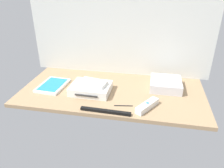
{
  "coord_description": "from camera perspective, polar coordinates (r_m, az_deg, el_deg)",
  "views": [
    {
      "loc": [
        20.09,
        -104.13,
        57.72
      ],
      "look_at": [
        0.0,
        0.0,
        4.0
      ],
      "focal_mm": 35.02,
      "sensor_mm": 36.0,
      "label": 1
    }
  ],
  "objects": [
    {
      "name": "ground_plane",
      "position": [
        1.21,
        -0.0,
        -2.11
      ],
      "size": [
        100.0,
        48.0,
        2.0
      ],
      "primitive_type": "cube",
      "color": "#9E7F5B",
      "rests_on": "ground"
    },
    {
      "name": "back_wall",
      "position": [
        1.33,
        2.09,
        15.68
      ],
      "size": [
        110.0,
        1.2,
        64.0
      ],
      "primitive_type": "cube",
      "color": "silver",
      "rests_on": "ground"
    },
    {
      "name": "game_console",
      "position": [
        1.19,
        -5.56,
        -1.14
      ],
      "size": [
        21.36,
        16.87,
        4.4
      ],
      "rotation": [
        0.0,
        0.0,
        -0.02
      ],
      "color": "white",
      "rests_on": "ground_plane"
    },
    {
      "name": "mini_computer",
      "position": [
        1.26,
        13.84,
        0.0
      ],
      "size": [
        17.04,
        17.04,
        5.3
      ],
      "rotation": [
        0.0,
        0.0,
        -0.0
      ],
      "color": "silver",
      "rests_on": "ground_plane"
    },
    {
      "name": "game_case",
      "position": [
        1.29,
        -15.2,
        -0.36
      ],
      "size": [
        14.95,
        19.94,
        1.56
      ],
      "rotation": [
        0.0,
        0.0,
        -0.07
      ],
      "color": "white",
      "rests_on": "ground_plane"
    },
    {
      "name": "remote_wand",
      "position": [
        1.06,
        9.18,
        -5.63
      ],
      "size": [
        10.86,
        14.47,
        3.4
      ],
      "rotation": [
        0.0,
        0.0,
        -0.56
      ],
      "color": "white",
      "rests_on": "ground_plane"
    },
    {
      "name": "remote_classic_pad",
      "position": [
        1.17,
        -4.98,
        0.29
      ],
      "size": [
        15.7,
        10.69,
        2.4
      ],
      "rotation": [
        0.0,
        0.0,
        -0.2
      ],
      "color": "white",
      "rests_on": "game_console"
    },
    {
      "name": "sensor_bar",
      "position": [
        1.02,
        -1.73,
        -7.11
      ],
      "size": [
        24.05,
        2.62,
        1.4
      ],
      "primitive_type": "cube",
      "rotation": [
        0.0,
        0.0,
        -0.03
      ],
      "color": "black",
      "rests_on": "ground_plane"
    },
    {
      "name": "stylus_pen",
      "position": [
        1.07,
        3.0,
        -5.58
      ],
      "size": [
        9.0,
        2.04,
        0.7
      ],
      "primitive_type": "cylinder",
      "rotation": [
        0.0,
        1.57,
        0.15
      ],
      "color": "black",
      "rests_on": "ground_plane"
    }
  ]
}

